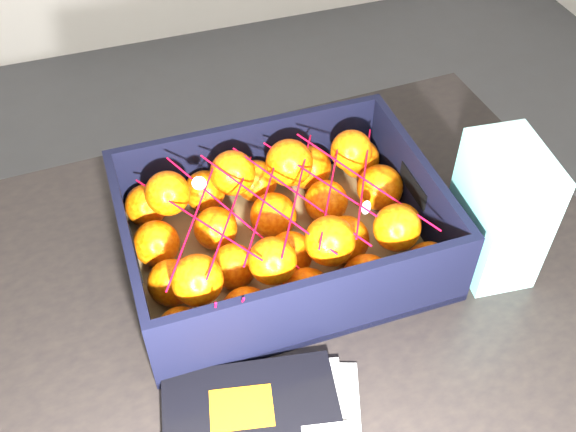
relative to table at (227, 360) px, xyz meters
name	(u,v)px	position (x,y,z in m)	size (l,w,h in m)	color
ground	(304,394)	(0.22, 0.25, -0.65)	(3.50, 3.50, 0.00)	#3A3A3C
table	(227,360)	(0.00, 0.00, 0.00)	(1.23, 0.85, 0.75)	black
produce_crate	(281,236)	(0.11, 0.09, 0.14)	(0.43, 0.32, 0.13)	olive
clementine_heap	(284,226)	(0.12, 0.09, 0.16)	(0.41, 0.31, 0.12)	#E25404
mesh_net	(278,205)	(0.11, 0.07, 0.22)	(0.36, 0.28, 0.09)	red
retail_carton	(500,210)	(0.39, -0.01, 0.20)	(0.09, 0.13, 0.20)	white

